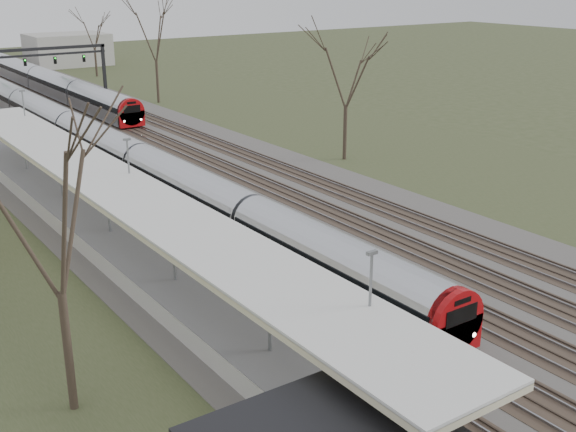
% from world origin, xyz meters
% --- Properties ---
extents(track_bed, '(24.00, 160.00, 0.22)m').
position_xyz_m(track_bed, '(0.26, 55.00, 0.06)').
color(track_bed, '#474442').
rests_on(track_bed, ground).
extents(platform, '(3.50, 69.00, 1.00)m').
position_xyz_m(platform, '(-9.05, 37.50, 0.50)').
color(platform, '#9E9B93').
rests_on(platform, ground).
extents(canopy, '(4.10, 50.00, 3.11)m').
position_xyz_m(canopy, '(-9.05, 32.99, 3.93)').
color(canopy, slate).
rests_on(canopy, platform).
extents(signal_gantry, '(21.00, 0.59, 6.08)m').
position_xyz_m(signal_gantry, '(0.29, 84.99, 4.91)').
color(signal_gantry, black).
rests_on(signal_gantry, ground).
extents(tree_west_near, '(5.00, 5.00, 10.30)m').
position_xyz_m(tree_west_near, '(-16.00, 20.00, 7.29)').
color(tree_west_near, '#2D231C').
rests_on(tree_west_near, ground).
extents(tree_east_far, '(5.00, 5.00, 10.30)m').
position_xyz_m(tree_east_far, '(14.00, 42.00, 7.29)').
color(tree_east_far, '#2D231C').
rests_on(tree_east_far, ground).
extents(train_near, '(2.62, 90.21, 3.05)m').
position_xyz_m(train_near, '(-2.50, 59.44, 1.48)').
color(train_near, '#B5B8C0').
rests_on(train_near, ground).
extents(train_far, '(2.62, 75.21, 3.05)m').
position_xyz_m(train_far, '(4.50, 99.94, 1.48)').
color(train_far, '#B5B8C0').
rests_on(train_far, ground).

